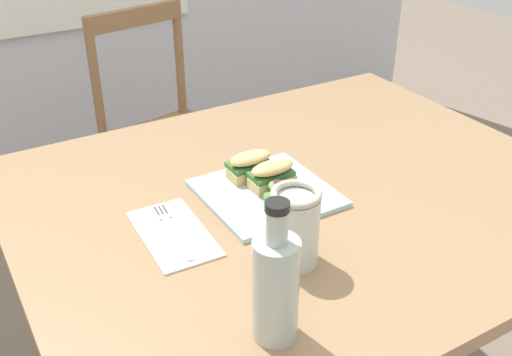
# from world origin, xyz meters

# --- Properties ---
(dining_table) EXTENTS (1.13, 0.93, 0.74)m
(dining_table) POSITION_xyz_m (0.13, 0.16, 0.61)
(dining_table) COLOR #997551
(dining_table) RESTS_ON ground
(chair_wooden_far) EXTENTS (0.47, 0.47, 0.87)m
(chair_wooden_far) POSITION_xyz_m (0.21, 1.10, 0.45)
(chair_wooden_far) COLOR #8E6642
(chair_wooden_far) RESTS_ON ground
(plate_lunch) EXTENTS (0.24, 0.24, 0.01)m
(plate_lunch) POSITION_xyz_m (0.05, 0.18, 0.74)
(plate_lunch) COLOR silver
(plate_lunch) RESTS_ON dining_table
(sandwich_half_front) EXTENTS (0.09, 0.06, 0.06)m
(sandwich_half_front) POSITION_xyz_m (0.07, 0.19, 0.78)
(sandwich_half_front) COLOR #DBB270
(sandwich_half_front) RESTS_ON plate_lunch
(sandwich_half_back) EXTENTS (0.09, 0.06, 0.06)m
(sandwich_half_back) POSITION_xyz_m (0.05, 0.24, 0.78)
(sandwich_half_back) COLOR #DBB270
(sandwich_half_back) RESTS_ON plate_lunch
(salad_mixed_greens) EXTENTS (0.11, 0.14, 0.04)m
(salad_mixed_greens) POSITION_xyz_m (0.06, 0.13, 0.77)
(salad_mixed_greens) COLOR #84A84C
(salad_mixed_greens) RESTS_ON plate_lunch
(napkin_folded) EXTENTS (0.12, 0.21, 0.00)m
(napkin_folded) POSITION_xyz_m (-0.16, 0.15, 0.74)
(napkin_folded) COLOR silver
(napkin_folded) RESTS_ON dining_table
(fork_on_napkin) EXTENTS (0.04, 0.19, 0.00)m
(fork_on_napkin) POSITION_xyz_m (-0.16, 0.16, 0.75)
(fork_on_napkin) COLOR silver
(fork_on_napkin) RESTS_ON napkin_folded
(bottle_cold_brew) EXTENTS (0.07, 0.07, 0.22)m
(bottle_cold_brew) POSITION_xyz_m (-0.14, -0.16, 0.82)
(bottle_cold_brew) COLOR #472819
(bottle_cold_brew) RESTS_ON dining_table
(mason_jar_iced_tea) EXTENTS (0.08, 0.08, 0.14)m
(mason_jar_iced_tea) POSITION_xyz_m (-0.02, -0.03, 0.80)
(mason_jar_iced_tea) COLOR #995623
(mason_jar_iced_tea) RESTS_ON dining_table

